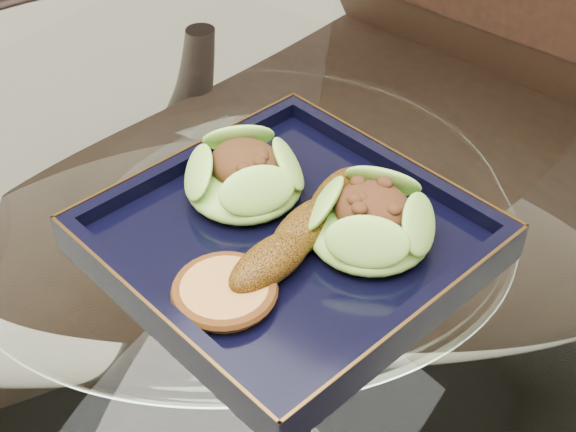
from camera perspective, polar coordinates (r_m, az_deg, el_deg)
The scene contains 7 objects.
dining_table at distance 0.78m, azimuth -2.75°, elevation -11.19°, with size 1.13×1.13×0.77m.
dining_chair at distance 1.07m, azimuth 7.34°, elevation 0.89°, with size 0.46×0.46×0.95m.
navy_plate at distance 0.65m, azimuth 0.00°, elevation -2.00°, with size 0.27×0.27×0.02m, color black.
lettuce_wrap_left at distance 0.67m, azimuth -3.14°, elevation 2.64°, with size 0.10×0.10×0.04m, color #6B9E2D.
lettuce_wrap_right at distance 0.63m, azimuth 5.84°, elevation -0.63°, with size 0.10×0.10×0.04m, color #699E2D.
roasted_plantain at distance 0.63m, azimuth 1.22°, elevation -0.87°, with size 0.16×0.03×0.03m, color #653D0A.
crumb_patty at distance 0.59m, azimuth -4.53°, elevation -5.44°, with size 0.07×0.07×0.01m, color #C57D41.
Camera 1 is at (0.31, -0.37, 1.21)m, focal length 50.00 mm.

